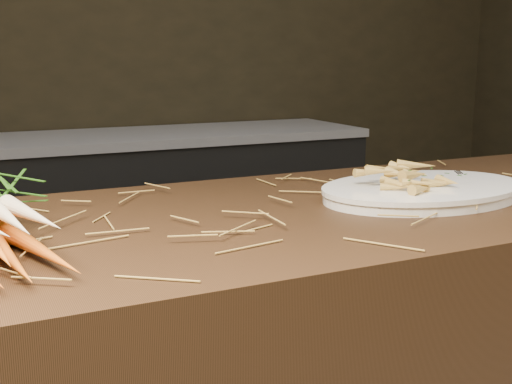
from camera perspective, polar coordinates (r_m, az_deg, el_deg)
back_counter at (r=3.18m, az=-7.09°, el=-2.14°), size 1.82×0.62×0.84m
straw_bedding at (r=1.28m, az=6.42°, el=-0.77°), size 1.40×0.60×0.02m
serving_platter at (r=1.38m, az=14.61°, el=-0.03°), size 0.46×0.31×0.02m
roasted_veg_heap at (r=1.37m, az=14.69°, el=1.49°), size 0.22×0.17×0.05m
serving_fork at (r=1.47m, az=19.89°, el=0.94°), size 0.10×0.16×0.00m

